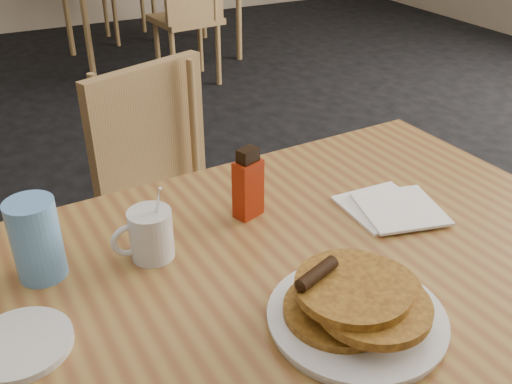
{
  "coord_description": "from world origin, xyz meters",
  "views": [
    {
      "loc": [
        -0.43,
        -0.74,
        1.36
      ],
      "look_at": [
        -0.04,
        0.03,
        0.86
      ],
      "focal_mm": 40.0,
      "sensor_mm": 36.0,
      "label": 1
    }
  ],
  "objects_px": {
    "main_table": "(287,294)",
    "coffee_mug": "(150,234)",
    "blue_tumbler": "(36,239)",
    "pancake_plate": "(357,308)",
    "chair_neighbor_near": "(189,7)",
    "chair_main_far": "(163,192)",
    "syrup_bottle": "(248,185)"
  },
  "relations": [
    {
      "from": "main_table",
      "to": "syrup_bottle",
      "type": "distance_m",
      "value": 0.23
    },
    {
      "from": "main_table",
      "to": "coffee_mug",
      "type": "distance_m",
      "value": 0.26
    },
    {
      "from": "chair_main_far",
      "to": "coffee_mug",
      "type": "distance_m",
      "value": 0.69
    },
    {
      "from": "chair_main_far",
      "to": "chair_neighbor_near",
      "type": "xyz_separation_m",
      "value": [
        0.95,
        2.23,
        0.01
      ]
    },
    {
      "from": "chair_main_far",
      "to": "chair_neighbor_near",
      "type": "distance_m",
      "value": 2.42
    },
    {
      "from": "chair_neighbor_near",
      "to": "coffee_mug",
      "type": "height_order",
      "value": "chair_neighbor_near"
    },
    {
      "from": "chair_neighbor_near",
      "to": "coffee_mug",
      "type": "xyz_separation_m",
      "value": [
        -1.16,
        -2.83,
        0.26
      ]
    },
    {
      "from": "main_table",
      "to": "chair_neighbor_near",
      "type": "xyz_separation_m",
      "value": [
        0.97,
        2.99,
        -0.17
      ]
    },
    {
      "from": "main_table",
      "to": "blue_tumbler",
      "type": "relative_size",
      "value": 9.46
    },
    {
      "from": "chair_neighbor_near",
      "to": "blue_tumbler",
      "type": "height_order",
      "value": "chair_neighbor_near"
    },
    {
      "from": "syrup_bottle",
      "to": "coffee_mug",
      "type": "bearing_deg",
      "value": 172.0
    },
    {
      "from": "chair_main_far",
      "to": "pancake_plate",
      "type": "relative_size",
      "value": 3.2
    },
    {
      "from": "chair_neighbor_near",
      "to": "blue_tumbler",
      "type": "relative_size",
      "value": 6.24
    },
    {
      "from": "chair_main_far",
      "to": "pancake_plate",
      "type": "xyz_separation_m",
      "value": [
        0.01,
        -0.91,
        0.26
      ]
    },
    {
      "from": "main_table",
      "to": "blue_tumbler",
      "type": "height_order",
      "value": "blue_tumbler"
    },
    {
      "from": "chair_neighbor_near",
      "to": "pancake_plate",
      "type": "distance_m",
      "value": 3.28
    },
    {
      "from": "chair_main_far",
      "to": "blue_tumbler",
      "type": "xyz_separation_m",
      "value": [
        -0.39,
        -0.56,
        0.3
      ]
    },
    {
      "from": "chair_neighbor_near",
      "to": "syrup_bottle",
      "type": "distance_m",
      "value": 2.95
    },
    {
      "from": "chair_neighbor_near",
      "to": "coffee_mug",
      "type": "relative_size",
      "value": 6.17
    },
    {
      "from": "main_table",
      "to": "coffee_mug",
      "type": "relative_size",
      "value": 9.35
    },
    {
      "from": "pancake_plate",
      "to": "syrup_bottle",
      "type": "xyz_separation_m",
      "value": [
        -0.01,
        0.35,
        0.04
      ]
    },
    {
      "from": "chair_neighbor_near",
      "to": "blue_tumbler",
      "type": "bearing_deg",
      "value": -122.04
    },
    {
      "from": "coffee_mug",
      "to": "blue_tumbler",
      "type": "height_order",
      "value": "coffee_mug"
    },
    {
      "from": "syrup_bottle",
      "to": "main_table",
      "type": "bearing_deg",
      "value": -117.34
    },
    {
      "from": "blue_tumbler",
      "to": "pancake_plate",
      "type": "bearing_deg",
      "value": -40.17
    },
    {
      "from": "blue_tumbler",
      "to": "coffee_mug",
      "type": "bearing_deg",
      "value": -10.87
    },
    {
      "from": "pancake_plate",
      "to": "main_table",
      "type": "bearing_deg",
      "value": 103.6
    },
    {
      "from": "main_table",
      "to": "chair_main_far",
      "type": "relative_size",
      "value": 1.56
    },
    {
      "from": "chair_main_far",
      "to": "blue_tumbler",
      "type": "height_order",
      "value": "blue_tumbler"
    },
    {
      "from": "main_table",
      "to": "syrup_bottle",
      "type": "height_order",
      "value": "syrup_bottle"
    },
    {
      "from": "pancake_plate",
      "to": "blue_tumbler",
      "type": "relative_size",
      "value": 1.9
    },
    {
      "from": "pancake_plate",
      "to": "syrup_bottle",
      "type": "bearing_deg",
      "value": 91.28
    }
  ]
}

